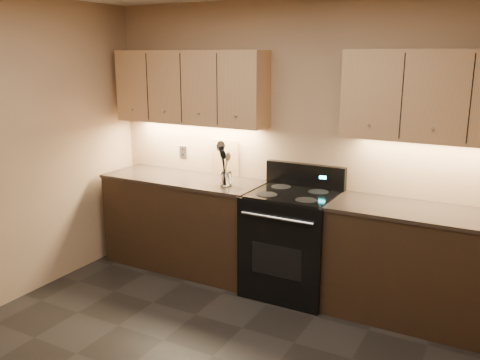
# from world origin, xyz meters

# --- Properties ---
(wall_back) EXTENTS (4.00, 0.04, 2.60)m
(wall_back) POSITION_xyz_m (0.00, 2.00, 1.30)
(wall_back) COLOR tan
(wall_back) RESTS_ON ground
(counter_left) EXTENTS (1.62, 0.62, 0.93)m
(counter_left) POSITION_xyz_m (-1.10, 1.70, 0.47)
(counter_left) COLOR black
(counter_left) RESTS_ON ground
(counter_right) EXTENTS (1.46, 0.62, 0.93)m
(counter_right) POSITION_xyz_m (1.18, 1.70, 0.47)
(counter_right) COLOR black
(counter_right) RESTS_ON ground
(stove) EXTENTS (0.76, 0.68, 1.14)m
(stove) POSITION_xyz_m (0.08, 1.68, 0.48)
(stove) COLOR black
(stove) RESTS_ON ground
(upper_cab_left) EXTENTS (1.60, 0.30, 0.70)m
(upper_cab_left) POSITION_xyz_m (-1.10, 1.85, 1.80)
(upper_cab_left) COLOR tan
(upper_cab_left) RESTS_ON wall_back
(upper_cab_right) EXTENTS (1.44, 0.30, 0.70)m
(upper_cab_right) POSITION_xyz_m (1.18, 1.85, 1.80)
(upper_cab_right) COLOR tan
(upper_cab_right) RESTS_ON wall_back
(outlet_plate) EXTENTS (0.08, 0.01, 0.12)m
(outlet_plate) POSITION_xyz_m (-1.30, 1.99, 1.12)
(outlet_plate) COLOR #B2B5BA
(outlet_plate) RESTS_ON wall_back
(utensil_crock) EXTENTS (0.12, 0.12, 0.13)m
(utensil_crock) POSITION_xyz_m (-0.57, 1.63, 0.99)
(utensil_crock) COLOR white
(utensil_crock) RESTS_ON counter_left
(cutting_board) EXTENTS (0.29, 0.06, 0.37)m
(cutting_board) POSITION_xyz_m (-0.78, 1.97, 1.11)
(cutting_board) COLOR tan
(cutting_board) RESTS_ON counter_left
(wooden_spoon) EXTENTS (0.11, 0.09, 0.30)m
(wooden_spoon) POSITION_xyz_m (-0.60, 1.61, 1.09)
(wooden_spoon) COLOR tan
(wooden_spoon) RESTS_ON utensil_crock
(black_spoon) EXTENTS (0.10, 0.15, 0.34)m
(black_spoon) POSITION_xyz_m (-0.59, 1.64, 1.11)
(black_spoon) COLOR black
(black_spoon) RESTS_ON utensil_crock
(black_turner) EXTENTS (0.15, 0.11, 0.37)m
(black_turner) POSITION_xyz_m (-0.56, 1.61, 1.13)
(black_turner) COLOR black
(black_turner) RESTS_ON utensil_crock
(steel_spatula) EXTENTS (0.25, 0.17, 0.40)m
(steel_spatula) POSITION_xyz_m (-0.54, 1.63, 1.14)
(steel_spatula) COLOR silver
(steel_spatula) RESTS_ON utensil_crock
(steel_skimmer) EXTENTS (0.21, 0.15, 0.41)m
(steel_skimmer) POSITION_xyz_m (-0.53, 1.63, 1.14)
(steel_skimmer) COLOR silver
(steel_skimmer) RESTS_ON utensil_crock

